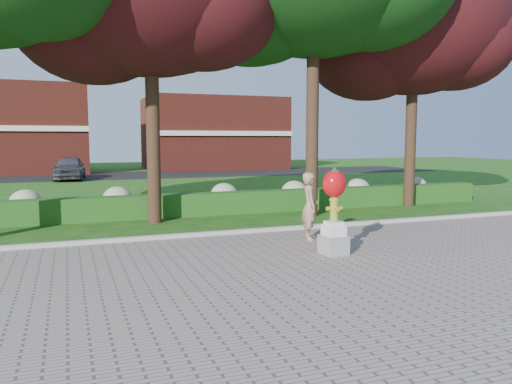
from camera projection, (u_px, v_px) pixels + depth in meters
ground at (285, 258)px, 11.56m from camera, size 100.00×100.00×0.00m
walkway at (388, 313)px, 7.84m from camera, size 40.00×14.00×0.04m
curb at (242, 232)px, 14.35m from camera, size 40.00×0.18×0.15m
lawn_hedge at (206, 204)px, 18.03m from camera, size 24.00×0.70×0.80m
hydrangea_row at (213, 196)px, 19.14m from camera, size 20.10×1.10×0.99m
street at (133, 175)px, 37.60m from camera, size 50.00×8.00×0.02m
building_right at (213, 134)px, 45.65m from camera, size 12.00×8.00×6.40m
tree_far_right at (411, 33)px, 19.90m from camera, size 7.88×6.72×10.21m
hydrant_sculpture at (334, 209)px, 11.65m from camera, size 0.60×0.58×2.05m
woman at (310, 206)px, 13.38m from camera, size 0.59×0.75×1.82m
parked_car at (69, 168)px, 33.38m from camera, size 2.27×4.81×1.59m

